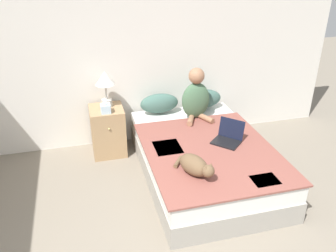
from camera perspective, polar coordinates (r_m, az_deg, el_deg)
The scene contains 10 objects.
wall_back at distance 4.71m, azimuth -7.03°, elevation 11.73°, with size 5.92×0.05×2.55m.
bed at distance 4.26m, azimuth 5.67°, elevation -5.28°, with size 1.42×2.14×0.47m.
pillow_near at distance 4.80m, azimuth -1.40°, elevation 3.66°, with size 0.52×0.25×0.26m.
pillow_far at distance 4.96m, azimuth 5.61°, elevation 4.36°, with size 0.52×0.25×0.26m.
person_sitting at distance 4.60m, azimuth 4.50°, elevation 4.65°, with size 0.37×0.36×0.67m.
cat_tabby at distance 3.51m, azimuth 4.40°, elevation -6.35°, with size 0.33×0.54×0.20m.
laptop_open at distance 4.15m, azimuth 9.59°, elevation -1.83°, with size 0.41×0.41×0.24m.
nightstand at distance 4.75m, azimuth -9.62°, elevation -0.74°, with size 0.43×0.47×0.64m.
table_lamp at distance 4.55m, azimuth -10.03°, elevation 7.00°, with size 0.25×0.25×0.47m.
tissue_box at distance 4.47m, azimuth -9.98°, elevation 2.81°, with size 0.12×0.12×0.14m.
Camera 1 is at (-0.60, -1.34, 2.49)m, focal length 38.00 mm.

